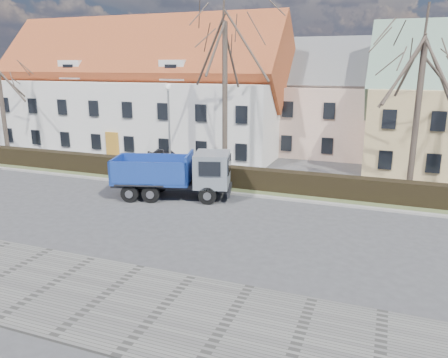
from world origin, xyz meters
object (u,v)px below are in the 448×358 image
at_px(cart_frame, 152,183).
at_px(parked_car_a, 170,154).
at_px(dump_truck, 168,174).
at_px(streetlight, 169,131).

distance_m(cart_frame, parked_car_a, 7.54).
bearing_deg(dump_truck, parked_car_a, 101.57).
bearing_deg(streetlight, parked_car_a, 118.43).
relative_size(streetlight, cart_frame, 10.23).
bearing_deg(cart_frame, dump_truck, -38.16).
bearing_deg(cart_frame, streetlight, 92.01).
height_order(streetlight, cart_frame, streetlight).
bearing_deg(parked_car_a, dump_truck, -161.57).
relative_size(cart_frame, parked_car_a, 0.18).
relative_size(streetlight, parked_car_a, 1.83).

